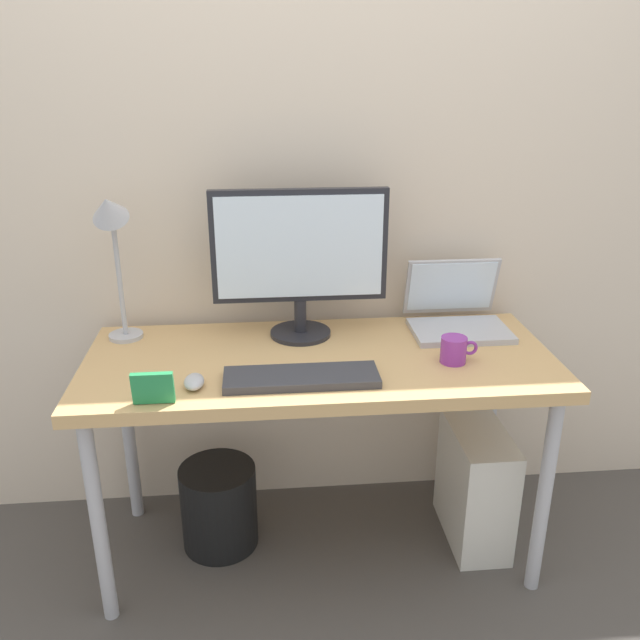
% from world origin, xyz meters
% --- Properties ---
extents(ground_plane, '(6.00, 6.00, 0.00)m').
position_xyz_m(ground_plane, '(0.00, 0.00, 0.00)').
color(ground_plane, '#4C4742').
extents(back_wall, '(4.40, 0.04, 2.60)m').
position_xyz_m(back_wall, '(0.00, 0.37, 1.30)').
color(back_wall, beige).
rests_on(back_wall, ground_plane).
extents(desk, '(1.44, 0.61, 0.73)m').
position_xyz_m(desk, '(0.00, 0.00, 0.66)').
color(desk, tan).
rests_on(desk, ground_plane).
extents(monitor, '(0.56, 0.20, 0.49)m').
position_xyz_m(monitor, '(-0.05, 0.17, 1.01)').
color(monitor, '#232328').
rests_on(monitor, desk).
extents(laptop, '(0.32, 0.28, 0.22)m').
position_xyz_m(laptop, '(0.48, 0.19, 0.79)').
color(laptop, '#B2B2B7').
rests_on(laptop, desk).
extents(desk_lamp, '(0.11, 0.16, 0.50)m').
position_xyz_m(desk_lamp, '(-0.62, 0.17, 1.09)').
color(desk_lamp, '#B2B2B7').
rests_on(desk_lamp, desk).
extents(keyboard, '(0.44, 0.14, 0.02)m').
position_xyz_m(keyboard, '(-0.07, -0.17, 0.74)').
color(keyboard, '#333338').
rests_on(keyboard, desk).
extents(mouse, '(0.06, 0.09, 0.03)m').
position_xyz_m(mouse, '(-0.37, -0.17, 0.75)').
color(mouse, '#B2B2B7').
rests_on(mouse, desk).
extents(coffee_mug, '(0.11, 0.08, 0.08)m').
position_xyz_m(coffee_mug, '(0.40, -0.08, 0.77)').
color(coffee_mug, purple).
rests_on(coffee_mug, desk).
extents(photo_frame, '(0.11, 0.03, 0.09)m').
position_xyz_m(photo_frame, '(-0.47, -0.26, 0.78)').
color(photo_frame, '#268C4C').
rests_on(photo_frame, desk).
extents(computer_tower, '(0.18, 0.36, 0.42)m').
position_xyz_m(computer_tower, '(0.54, 0.01, 0.21)').
color(computer_tower, silver).
rests_on(computer_tower, ground_plane).
extents(wastebasket, '(0.26, 0.26, 0.30)m').
position_xyz_m(wastebasket, '(-0.34, 0.06, 0.15)').
color(wastebasket, black).
rests_on(wastebasket, ground_plane).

